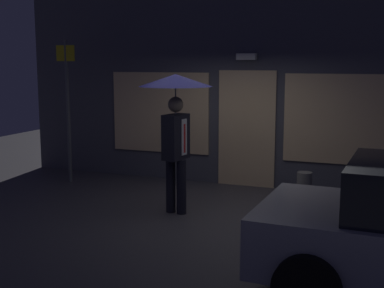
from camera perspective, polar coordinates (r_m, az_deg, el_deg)
name	(u,v)px	position (r m, az deg, el deg)	size (l,w,h in m)	color
ground_plane	(208,217)	(8.11, 1.74, -7.93)	(18.00, 18.00, 0.00)	#423F44
building_facade	(250,88)	(10.02, 6.31, 6.07)	(9.53, 0.48, 3.76)	#4C4C56
person_with_umbrella	(176,105)	(8.00, -1.79, 4.31)	(1.13, 1.13, 2.17)	black
street_sign_post	(68,104)	(10.40, -13.42, 4.31)	(0.40, 0.07, 2.77)	#595B60
sidewalk_bollard	(304,189)	(8.78, 12.16, -4.87)	(0.25, 0.25, 0.57)	slate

